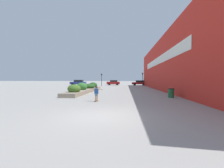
# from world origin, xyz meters

# --- Properties ---
(ground_plane) EXTENTS (300.00, 300.00, 0.00)m
(ground_plane) POSITION_xyz_m (0.00, 0.00, 0.00)
(ground_plane) COLOR gray
(building_wall_right) EXTENTS (0.67, 42.19, 8.30)m
(building_wall_right) POSITION_xyz_m (6.93, 17.54, 4.16)
(building_wall_right) COLOR red
(building_wall_right) RESTS_ON ground_plane
(planter_box) EXTENTS (1.87, 14.06, 1.37)m
(planter_box) POSITION_xyz_m (-4.46, 13.77, 0.46)
(planter_box) COLOR gray
(planter_box) RESTS_ON ground_plane
(skateboard) EXTENTS (0.32, 0.64, 0.09)m
(skateboard) POSITION_xyz_m (-1.17, 4.73, 0.07)
(skateboard) COLOR olive
(skateboard) RESTS_ON ground_plane
(skateboarder) EXTENTS (1.09, 0.31, 1.18)m
(skateboarder) POSITION_xyz_m (-1.17, 4.73, 0.80)
(skateboarder) COLOR tan
(skateboarder) RESTS_ON skateboard
(trash_bin) EXTENTS (0.59, 0.59, 0.89)m
(trash_bin) POSITION_xyz_m (5.64, 7.91, 0.45)
(trash_bin) COLOR #1E5B33
(trash_bin) RESTS_ON ground_plane
(car_leftmost) EXTENTS (4.38, 1.94, 1.49)m
(car_leftmost) POSITION_xyz_m (5.30, 38.21, 0.79)
(car_leftmost) COLOR maroon
(car_leftmost) RESTS_ON ground_plane
(car_center_left) EXTENTS (4.05, 1.96, 1.59)m
(car_center_left) POSITION_xyz_m (14.10, 39.29, 0.82)
(car_center_left) COLOR slate
(car_center_left) RESTS_ON ground_plane
(car_center_right) EXTENTS (3.99, 1.87, 1.54)m
(car_center_right) POSITION_xyz_m (-2.61, 39.13, 0.80)
(car_center_right) COLOR maroon
(car_center_right) RESTS_ON ground_plane
(car_rightmost) EXTENTS (4.66, 1.97, 1.64)m
(car_rightmost) POSITION_xyz_m (-13.13, 37.01, 0.86)
(car_rightmost) COLOR navy
(car_rightmost) RESTS_ON ground_plane
(traffic_light_left) EXTENTS (0.28, 0.30, 3.29)m
(traffic_light_left) POSITION_xyz_m (-5.13, 31.75, 2.26)
(traffic_light_left) COLOR black
(traffic_light_left) RESTS_ON ground_plane
(traffic_light_right) EXTENTS (0.28, 0.30, 3.51)m
(traffic_light_right) POSITION_xyz_m (5.53, 32.10, 2.39)
(traffic_light_right) COLOR black
(traffic_light_right) RESTS_ON ground_plane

